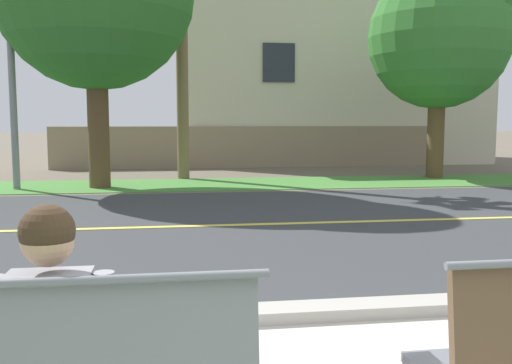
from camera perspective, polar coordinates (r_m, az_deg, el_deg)
name	(u,v)px	position (r m, az deg, el deg)	size (l,w,h in m)	color
ground_plane	(214,210)	(10.10, -4.19, -2.87)	(140.00, 140.00, 0.00)	#665B4C
curb_edge	(268,314)	(4.62, 1.21, -13.14)	(44.00, 0.30, 0.11)	#ADA89E
street_asphalt	(222,226)	(8.63, -3.44, -4.39)	(52.00, 8.00, 0.01)	#383A3D
road_centre_line	(222,225)	(8.63, -3.44, -4.36)	(48.00, 0.14, 0.01)	#E0CC4C
far_verge_grass	(202,184)	(14.19, -5.45, -0.23)	(48.00, 2.80, 0.02)	#478438
seated_person_grey	(56,334)	(2.65, -19.44, -14.19)	(0.52, 0.68, 1.25)	#333D56
streetlamp	(11,12)	(14.54, -23.36, 15.43)	(0.24, 2.10, 7.08)	gray
shade_tree_left	(445,27)	(16.65, 18.43, 14.54)	(3.82, 3.82, 6.31)	brown
garden_wall	(247,147)	(19.36, -0.88, 3.55)	(13.00, 0.36, 1.40)	gray
house_across_street	(325,71)	(23.28, 6.97, 11.00)	(12.03, 6.91, 7.03)	beige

